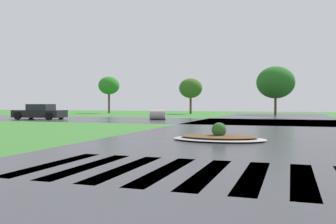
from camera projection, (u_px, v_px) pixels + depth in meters
name	position (u px, v px, depth m)	size (l,w,h in m)	color
asphalt_roadway	(243.00, 143.00, 12.84)	(11.13, 80.00, 0.01)	#35353A
asphalt_cross_road	(269.00, 122.00, 27.50)	(90.00, 10.02, 0.01)	#35353A
crosswalk_stripes	(207.00, 173.00, 7.39)	(7.65, 3.43, 0.01)	white
median_island	(219.00, 137.00, 13.91)	(3.53, 2.27, 0.68)	#9E9B93
car_silver_hatch	(40.00, 112.00, 32.01)	(4.53, 2.51, 1.33)	black
drainage_pipe_stack	(158.00, 115.00, 31.07)	(1.50, 1.16, 0.84)	#9E9B93
background_treeline	(262.00, 84.00, 44.83)	(36.69, 4.65, 5.81)	#4C3823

